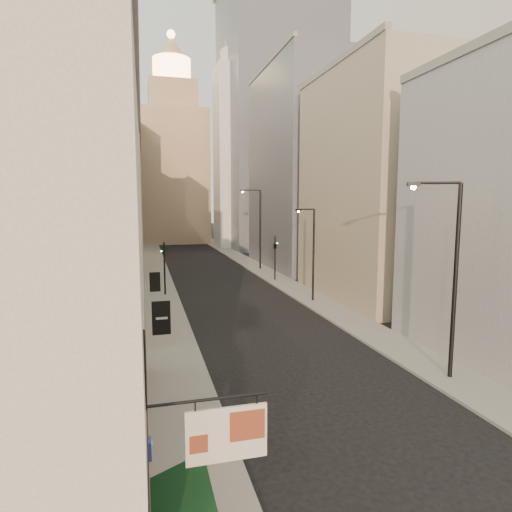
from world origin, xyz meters
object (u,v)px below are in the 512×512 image
Objects in this scene: clock_tower at (174,161)px; streetlamp_far at (258,224)px; streetlamp_near at (450,269)px; traffic_light_left at (164,260)px; traffic_light_right at (275,247)px; streetlamp_mid at (312,249)px; white_tower at (237,151)px.

streetlamp_far is at bearing -80.46° from clock_tower.
streetlamp_near is 26.08m from traffic_light_left.
traffic_light_right is (7.06, -51.90, -13.81)m from clock_tower.
clock_tower reaches higher than streetlamp_mid.
streetlamp_near is at bearing 106.25° from traffic_light_right.
streetlamp_mid is 1.63× the size of traffic_light_right.
streetlamp_mid is 1.63× the size of traffic_light_left.
streetlamp_far is at bearing -142.40° from traffic_light_left.
streetlamp_far is at bearing 111.43° from streetlamp_near.
white_tower is at bearing 108.40° from streetlamp_near.
white_tower is at bearing -79.86° from traffic_light_right.
clock_tower is at bearing 116.89° from streetlamp_near.
traffic_light_left is (-12.29, 22.91, -2.09)m from streetlamp_near.
streetlamp_far is 2.06× the size of traffic_light_left.
clock_tower is at bearing 104.74° from streetlamp_far.
white_tower reaches higher than traffic_light_left.
traffic_light_left is at bearing -95.19° from clock_tower.
traffic_light_left is at bearing -128.71° from streetlamp_far.
traffic_light_right is at bearing -167.06° from traffic_light_left.
traffic_light_left is 13.12m from traffic_light_right.
streetlamp_near is 27.75m from traffic_light_right.
clock_tower is at bearing -103.68° from traffic_light_left.
streetlamp_mid is 10.69m from traffic_light_right.
traffic_light_right is at bearing -82.26° from clock_tower.
white_tower reaches higher than traffic_light_right.
traffic_light_left is (-12.19, 5.87, -1.26)m from streetlamp_mid.
traffic_light_left is at bearing -110.73° from white_tower.
streetlamp_near is at bearing -85.14° from streetlamp_far.
streetlamp_near is 1.18× the size of streetlamp_mid.
clock_tower is 58.68m from traffic_light_left.
streetlamp_mid is (-0.11, 17.04, -0.83)m from streetlamp_near.
clock_tower is 8.98× the size of traffic_light_right.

